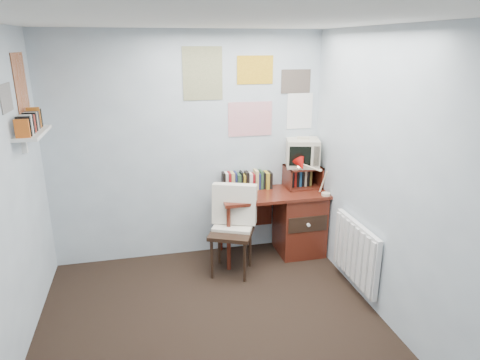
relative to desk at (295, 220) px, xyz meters
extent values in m
plane|color=black|center=(-1.17, -1.48, -0.41)|extent=(3.50, 3.50, 0.00)
cube|color=silver|center=(-1.17, 0.27, 0.84)|extent=(3.00, 0.02, 2.50)
cube|color=silver|center=(0.33, -1.48, 0.84)|extent=(0.02, 3.50, 2.50)
cube|color=white|center=(-1.17, -1.48, 2.09)|extent=(3.00, 3.50, 0.02)
cube|color=#571F14|center=(-0.27, 0.00, 0.34)|extent=(1.20, 0.55, 0.03)
cube|color=#571F14|center=(0.06, 0.00, -0.04)|extent=(0.50, 0.50, 0.72)
cylinder|color=#571F14|center=(-0.83, -0.24, -0.04)|extent=(0.04, 0.04, 0.72)
cylinder|color=#571F14|center=(-0.83, 0.23, -0.04)|extent=(0.04, 0.04, 0.72)
cube|color=#571F14|center=(-0.52, 0.25, 0.01)|extent=(0.64, 0.02, 0.30)
cube|color=black|center=(-0.82, -0.30, 0.05)|extent=(0.61, 0.60, 0.92)
cube|color=#B9100C|center=(0.27, -0.22, 0.54)|extent=(0.29, 0.26, 0.36)
cube|color=#571F14|center=(0.12, 0.11, 0.48)|extent=(0.40, 0.30, 0.25)
cube|color=beige|center=(0.11, 0.13, 0.78)|extent=(0.43, 0.41, 0.34)
cube|color=#571F14|center=(-0.51, 0.18, 0.46)|extent=(0.60, 0.14, 0.22)
cube|color=white|center=(0.29, -0.93, 0.01)|extent=(0.09, 0.80, 0.60)
cube|color=white|center=(-2.57, -0.38, 1.21)|extent=(0.20, 0.62, 0.24)
cube|color=white|center=(-0.47, 0.26, 1.44)|extent=(1.20, 0.01, 0.90)
cube|color=white|center=(-2.67, -0.38, 1.59)|extent=(0.01, 0.70, 0.60)
camera|label=1|loc=(-1.66, -4.31, 1.95)|focal=32.00mm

